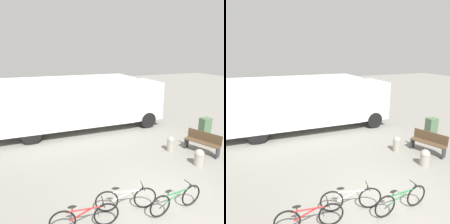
% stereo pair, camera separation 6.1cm
% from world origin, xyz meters
% --- Properties ---
extents(ground_plane, '(60.00, 60.00, 0.00)m').
position_xyz_m(ground_plane, '(0.00, 0.00, 0.00)').
color(ground_plane, gray).
extents(delivery_truck, '(8.98, 2.53, 2.94)m').
position_xyz_m(delivery_truck, '(-0.39, 6.96, 1.64)').
color(delivery_truck, white).
rests_on(delivery_truck, ground).
extents(park_bench, '(0.89, 1.54, 0.91)m').
position_xyz_m(park_bench, '(3.67, 2.18, 0.49)').
color(park_bench, brown).
rests_on(park_bench, ground).
extents(bicycle_near, '(1.71, 0.45, 0.74)m').
position_xyz_m(bicycle_near, '(-2.27, 0.03, 0.35)').
color(bicycle_near, black).
rests_on(bicycle_near, ground).
extents(bicycle_middle, '(1.68, 0.58, 0.74)m').
position_xyz_m(bicycle_middle, '(-1.03, 0.26, 0.35)').
color(bicycle_middle, black).
rests_on(bicycle_middle, ground).
extents(bicycle_far, '(1.73, 0.44, 0.74)m').
position_xyz_m(bicycle_far, '(0.21, -0.32, 0.35)').
color(bicycle_far, black).
rests_on(bicycle_far, ground).
extents(bollard_near_bench, '(0.37, 0.37, 0.66)m').
position_xyz_m(bollard_near_bench, '(2.68, 1.36, 0.35)').
color(bollard_near_bench, '#9E998C').
rests_on(bollard_near_bench, ground).
extents(bollard_far_bench, '(0.31, 0.31, 0.68)m').
position_xyz_m(bollard_far_bench, '(2.46, 2.81, 0.37)').
color(bollard_far_bench, '#9E998C').
rests_on(bollard_far_bench, ground).
extents(utility_box, '(0.49, 0.40, 1.07)m').
position_xyz_m(utility_box, '(4.96, 3.34, 0.53)').
color(utility_box, '#4C6B4C').
rests_on(utility_box, ground).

